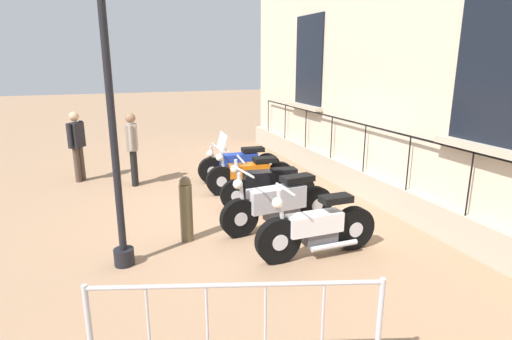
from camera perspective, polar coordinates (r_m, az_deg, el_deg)
ground_plane at (r=8.17m, az=1.76°, el=-5.26°), size 60.00×60.00×0.00m
building_facade at (r=8.96m, az=18.11°, el=20.65°), size 0.82×12.72×7.82m
motorcycle_blue at (r=9.89m, az=-2.24°, el=0.75°), size 2.00×0.65×0.90m
motorcycle_orange at (r=9.01m, az=-0.79°, el=-0.53°), size 1.97×0.73×1.33m
motorcycle_black at (r=8.08m, az=1.64°, el=-2.27°), size 1.90×0.65×1.02m
motorcycle_silver at (r=7.09m, az=3.12°, el=-4.65°), size 2.13×0.67×1.10m
motorcycle_white at (r=6.22m, az=8.30°, el=-8.01°), size 1.92×0.60×1.10m
lamppost at (r=5.70m, az=-20.02°, el=17.26°), size 0.29×0.99×4.60m
crowd_barrier at (r=3.83m, az=-2.68°, el=-21.26°), size 2.40×0.80×1.05m
bollard at (r=6.70m, az=-9.51°, el=-5.22°), size 0.20×0.20×1.06m
pedestrian_standing at (r=10.60m, az=-23.23°, el=3.45°), size 0.38×0.46×1.65m
pedestrian_walking at (r=9.83m, az=-16.49°, el=3.28°), size 0.27×0.52×1.66m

